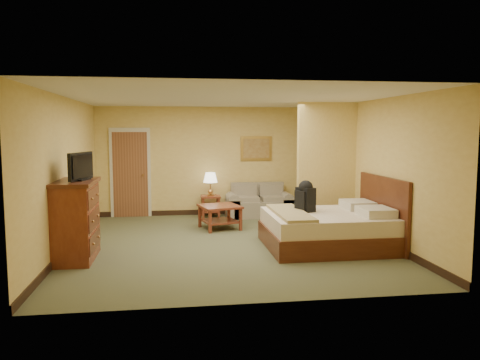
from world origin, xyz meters
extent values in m
plane|color=#515436|center=(0.00, 0.00, 0.00)|extent=(6.00, 6.00, 0.00)
plane|color=white|center=(0.00, 0.00, 2.60)|extent=(6.00, 6.00, 0.00)
cube|color=#DDB95E|center=(0.00, 3.00, 1.30)|extent=(5.50, 0.02, 2.60)
cube|color=#DDB95E|center=(-2.75, 0.00, 1.30)|extent=(0.02, 6.00, 2.60)
cube|color=#DDB95E|center=(2.75, 0.00, 1.30)|extent=(0.02, 6.00, 2.60)
cube|color=#DDB95E|center=(2.15, 0.93, 1.30)|extent=(1.20, 0.15, 2.60)
cube|color=beige|center=(-1.95, 2.97, 1.05)|extent=(0.94, 0.06, 2.10)
cube|color=brown|center=(-1.95, 2.96, 1.00)|extent=(0.80, 0.04, 2.00)
cylinder|color=#B37E42|center=(-1.65, 2.90, 1.00)|extent=(0.04, 0.12, 0.04)
cube|color=black|center=(0.00, 2.99, 0.06)|extent=(5.50, 0.02, 0.12)
cube|color=gray|center=(1.06, 2.52, 0.19)|extent=(1.28, 0.69, 0.39)
cube|color=gray|center=(1.06, 2.82, 0.59)|extent=(1.28, 0.17, 0.40)
cube|color=gray|center=(0.42, 2.52, 0.22)|extent=(0.28, 0.69, 0.43)
cube|color=gray|center=(1.70, 2.52, 0.22)|extent=(0.28, 0.69, 0.43)
cube|color=maroon|center=(-0.09, 2.65, 0.49)|extent=(0.46, 0.46, 0.04)
cube|color=maroon|center=(-0.09, 2.65, 0.14)|extent=(0.38, 0.38, 0.03)
cube|color=maroon|center=(-0.27, 2.47, 0.23)|extent=(0.05, 0.05, 0.47)
cube|color=maroon|center=(0.09, 2.47, 0.23)|extent=(0.05, 0.05, 0.47)
cube|color=maroon|center=(-0.27, 2.83, 0.23)|extent=(0.05, 0.05, 0.47)
cube|color=maroon|center=(0.09, 2.83, 0.23)|extent=(0.05, 0.05, 0.47)
cylinder|color=#B37E42|center=(-0.09, 2.65, 0.52)|extent=(0.17, 0.17, 0.04)
cylinder|color=#B37E42|center=(-0.09, 2.65, 0.73)|extent=(0.02, 0.02, 0.28)
cone|color=white|center=(-0.09, 2.65, 0.94)|extent=(0.33, 0.33, 0.23)
cube|color=maroon|center=(-0.01, 1.27, 0.47)|extent=(0.94, 0.94, 0.04)
cube|color=maroon|center=(-0.01, 1.27, 0.16)|extent=(0.80, 0.80, 0.03)
cube|color=maroon|center=(-0.34, 0.94, 0.23)|extent=(0.05, 0.05, 0.46)
cube|color=maroon|center=(0.32, 1.59, 0.23)|extent=(0.05, 0.05, 0.46)
cube|color=#B78E3F|center=(1.06, 2.98, 1.60)|extent=(0.77, 0.03, 0.60)
cube|color=#96622E|center=(1.06, 2.96, 1.60)|extent=(0.64, 0.02, 0.47)
cube|color=maroon|center=(-2.48, -0.73, 0.60)|extent=(0.55, 1.10, 1.20)
cube|color=#461D10|center=(-2.48, -0.73, 1.23)|extent=(0.62, 1.18, 0.06)
cube|color=black|center=(-2.38, -0.73, 1.27)|extent=(0.26, 0.35, 0.03)
cube|color=black|center=(-2.38, -0.73, 1.48)|extent=(0.25, 0.70, 0.43)
cube|color=#461D10|center=(1.75, -0.53, 0.17)|extent=(2.23, 1.79, 0.33)
cube|color=#F0DEC4|center=(1.75, -0.53, 0.47)|extent=(2.17, 1.72, 0.27)
cube|color=#461D10|center=(2.71, -0.53, 0.61)|extent=(0.06, 1.90, 1.23)
cube|color=beige|center=(2.40, -0.92, 0.67)|extent=(0.50, 0.61, 0.16)
cube|color=beige|center=(2.40, -0.14, 0.67)|extent=(0.50, 0.61, 0.16)
cube|color=#978352|center=(1.02, -0.53, 0.63)|extent=(0.50, 1.67, 0.06)
cube|color=black|center=(1.36, -0.30, 0.82)|extent=(0.33, 0.38, 0.43)
sphere|color=black|center=(1.36, -0.30, 1.03)|extent=(0.26, 0.26, 0.26)
camera|label=1|loc=(-0.95, -8.25, 2.02)|focal=35.00mm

